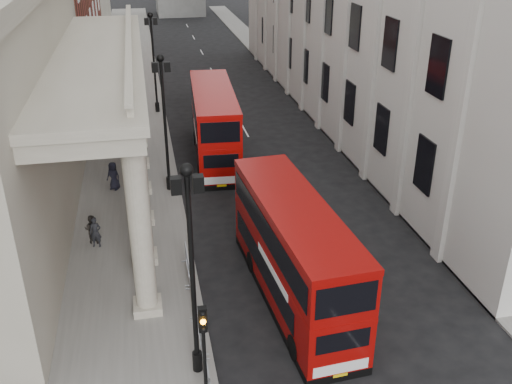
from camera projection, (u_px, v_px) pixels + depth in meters
name	position (u px, v px, depth m)	size (l,w,h in m)	color
sidewalk_west	(130.00, 138.00, 43.77)	(6.00, 140.00, 0.12)	slate
sidewalk_east	(335.00, 124.00, 46.73)	(3.00, 140.00, 0.12)	slate
kerb	(169.00, 135.00, 44.29)	(0.20, 140.00, 0.14)	slate
lamp_post_south	(192.00, 260.00, 19.14)	(1.05, 0.44, 8.32)	black
lamp_post_mid	(164.00, 115.00, 33.26)	(1.05, 0.44, 8.32)	black
lamp_post_north	(153.00, 56.00, 47.39)	(1.05, 0.44, 8.32)	black
traffic_light	(204.00, 341.00, 18.16)	(0.28, 0.33, 4.30)	black
bus_near	(294.00, 251.00, 24.40)	(3.34, 10.92, 4.65)	#890806
bus_far	(214.00, 123.00, 39.30)	(3.40, 11.41, 4.86)	#980807
pedestrian_a	(95.00, 232.00, 28.82)	(0.60, 0.39, 1.63)	black
pedestrian_b	(92.00, 229.00, 29.19)	(0.76, 0.59, 1.56)	black
pedestrian_c	(113.00, 176.00, 34.96)	(0.87, 0.56, 1.77)	black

